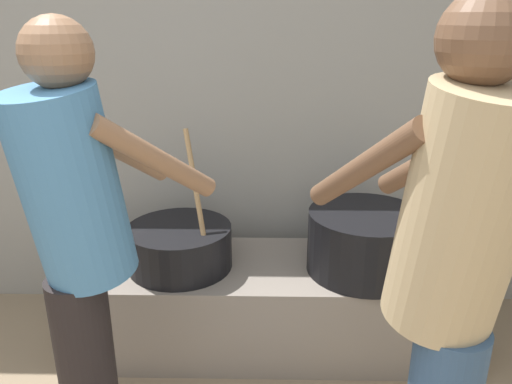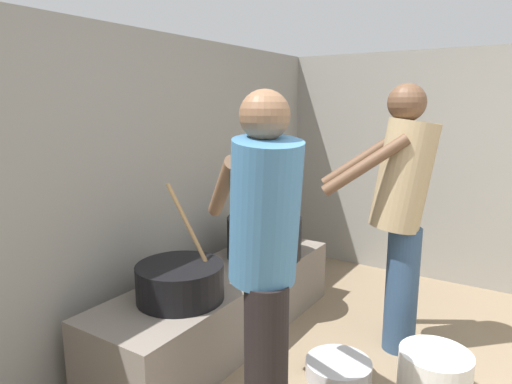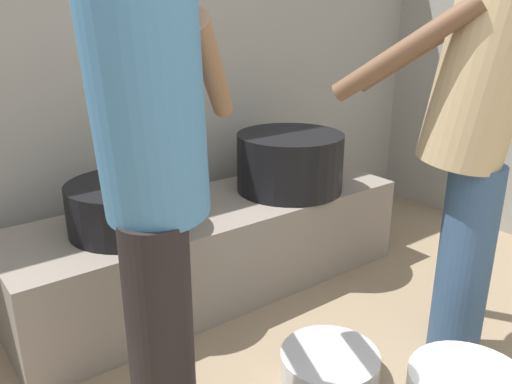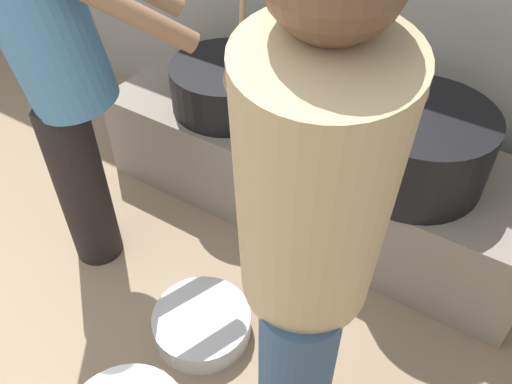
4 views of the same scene
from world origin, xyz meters
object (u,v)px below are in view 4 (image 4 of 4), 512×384
Objects in this scene: cooking_pot_main at (227,85)px; cook_in_blue_shirt at (56,66)px; cooking_pot_secondary at (417,146)px; cook_in_tan_shirt at (308,250)px; metal_mixing_bowl at (202,323)px.

cooking_pot_main is 0.41× the size of cook_in_blue_shirt.
cooking_pot_secondary is 0.33× the size of cook_in_tan_shirt.
cook_in_blue_shirt is at bearing 169.11° from metal_mixing_bowl.
cook_in_blue_shirt is (-0.20, -0.69, 0.37)m from cooking_pot_main.
cook_in_blue_shirt is at bearing -148.28° from cooking_pot_secondary.
cooking_pot_main reaches higher than cooking_pot_secondary.
cooking_pot_main is 0.88m from cooking_pot_secondary.
cook_in_tan_shirt is (0.02, -0.96, 0.36)m from cooking_pot_secondary.
cooking_pot_secondary is at bearing 59.65° from metal_mixing_bowl.
cooking_pot_secondary is at bearing 91.48° from cook_in_tan_shirt.
cooking_pot_main is at bearing 73.75° from cook_in_blue_shirt.
cook_in_tan_shirt is (0.90, -0.97, 0.40)m from cooking_pot_main.
cook_in_blue_shirt is (-1.10, 0.29, -0.04)m from cook_in_tan_shirt.
cook_in_blue_shirt is at bearing -106.25° from cooking_pot_main.
cooking_pot_secondary is (0.88, -0.02, 0.04)m from cooking_pot_main.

